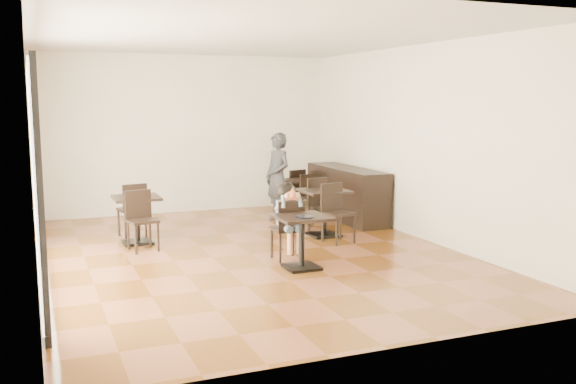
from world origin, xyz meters
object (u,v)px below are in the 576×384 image
adult_patron (278,177)px  cafe_table_left (137,220)px  cafe_table_back (302,198)px  child_chair (287,230)px  cafe_table_mid (324,213)px  child (287,222)px  chair_left_b (143,221)px  chair_back_a (292,190)px  child_table (302,242)px  chair_mid_a (311,203)px  chair_back_b (314,198)px  chair_mid_b (339,214)px  chair_left_a (132,210)px

adult_patron → cafe_table_left: adult_patron is taller
adult_patron → cafe_table_back: (0.62, 0.30, -0.48)m
child_chair → cafe_table_mid: size_ratio=1.12×
child → adult_patron: (0.94, 2.80, 0.29)m
child → chair_left_b: child is taller
cafe_table_back → chair_back_a: (0.03, 0.55, 0.07)m
child_table → cafe_table_mid: cafe_table_mid is taller
child → chair_mid_a: child is taller
cafe_table_mid → cafe_table_back: size_ratio=1.08×
chair_back_b → chair_back_a: bearing=75.1°
chair_mid_b → chair_back_b: 1.88m
child_chair → child: child is taller
child_chair → chair_left_a: (-1.84, 2.44, 0.02)m
adult_patron → chair_left_a: (-2.79, -0.36, -0.38)m
cafe_table_mid → chair_mid_a: 0.56m
chair_mid_b → chair_left_b: chair_mid_b is taller
child → cafe_table_mid: child is taller
chair_mid_b → chair_back_b: bearing=65.7°
child_chair → child: 0.11m
child_chair → cafe_table_left: child_chair is taller
child → chair_mid_b: 1.39m
child → chair_mid_b: bearing=30.7°
chair_left_a → cafe_table_back: bearing=-179.5°
cafe_table_back → chair_left_b: size_ratio=0.80×
cafe_table_back → chair_mid_b: chair_mid_b is taller
cafe_table_back → chair_mid_a: bearing=-106.1°
child_table → chair_mid_a: (1.19, 2.36, 0.11)m
child → chair_left_a: bearing=127.1°
chair_back_a → chair_back_b: size_ratio=1.00×
cafe_table_back → chair_left_b: (-3.41, -1.76, 0.09)m
cafe_table_mid → cafe_table_back: (0.37, 1.84, -0.03)m
chair_left_a → chair_back_a: (3.44, 1.21, -0.02)m
child_table → child_chair: 0.56m
child_chair → cafe_table_mid: bearing=-133.5°
child_chair → chair_back_a: child_chair is taller
child → chair_mid_b: child is taller
child → cafe_table_left: child is taller
cafe_table_left → chair_mid_a: chair_mid_a is taller
child_table → chair_mid_b: size_ratio=0.77×
cafe_table_left → chair_back_a: chair_back_a is taller
child → cafe_table_left: size_ratio=1.46×
chair_mid_a → chair_mid_b: bearing=77.9°
child_chair → chair_back_b: bearing=-122.0°
chair_back_b → child_table: bearing=-132.1°
cafe_table_left → chair_left_b: size_ratio=0.83×
child → child_table: bearing=-90.0°
chair_left_a → cafe_table_left: bearing=79.5°
cafe_table_left → chair_back_b: 3.50m
chair_left_b → chair_left_a: bearing=79.5°
chair_back_b → chair_left_a: bearing=167.0°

